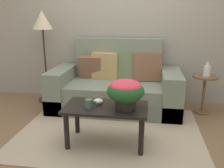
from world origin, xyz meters
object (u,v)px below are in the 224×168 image
Objects in this scene: floor_lamp at (43,29)px; coffee_mug at (89,104)px; snack_bowl at (98,101)px; side_table at (204,87)px; potted_plant at (126,91)px; couch at (116,88)px; coffee_table at (106,113)px; table_vase at (207,70)px.

floor_lamp is 11.43× the size of coffee_mug.
snack_bowl is at bearing 63.18° from coffee_mug.
potted_plant reaches higher than side_table.
couch is at bearing 178.88° from side_table.
potted_plant reaches higher than snack_bowl.
side_table is 5.21× the size of snack_bowl.
floor_lamp is (-1.26, 1.31, 0.84)m from coffee_table.
floor_lamp reaches higher than coffee_mug.
coffee_mug is at bearing -156.92° from coffee_table.
table_vase is (1.34, -0.04, 0.33)m from couch.
coffee_mug reaches higher than coffee_table.
floor_lamp is at bearing 176.05° from side_table.
snack_bowl is (-1.39, -1.07, 0.09)m from side_table.
coffee_mug is 1.89m from table_vase.
potted_plant is (1.48, -1.34, -0.57)m from floor_lamp.
floor_lamp is 2.08m from potted_plant.
couch reaches higher than table_vase.
snack_bowl is (0.07, 0.14, -0.02)m from coffee_mug.
coffee_table is at bearing -139.26° from table_vase.
table_vase is (1.39, 1.05, 0.17)m from snack_bowl.
side_table is at bearing 47.50° from potted_plant.
couch is 1.26m from potted_plant.
table_vase is at bearing 46.87° from potted_plant.
coffee_mug is at bearing -95.86° from couch.
potted_plant is 0.42m from coffee_mug.
couch is 1.33m from side_table.
floor_lamp is 3.76× the size of potted_plant.
coffee_table is at bearing 23.08° from coffee_mug.
coffee_mug is (-1.46, -1.20, 0.11)m from side_table.
coffee_table is (0.05, -1.16, 0.05)m from couch.
coffee_table is 0.35m from potted_plant.
floor_lamp is at bearing 175.67° from table_vase.
coffee_mug is at bearing -174.02° from potted_plant.
floor_lamp is 1.85m from snack_bowl.
couch reaches higher than potted_plant.
coffee_table is 1.73m from table_vase.
floor_lamp reaches higher than side_table.
table_vase reaches higher than side_table.
snack_bowl is 0.53× the size of table_vase.
coffee_table is 0.17m from snack_bowl.
table_vase is (1.07, 1.15, 0.01)m from potted_plant.
coffee_mug is (1.09, -1.38, -0.72)m from floor_lamp.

